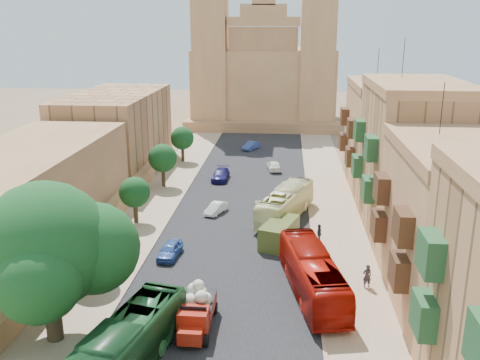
% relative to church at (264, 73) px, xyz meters
% --- Properties ---
extents(road_surface, '(14.00, 140.00, 0.01)m').
position_rel_church_xyz_m(road_surface, '(0.00, -48.61, -9.51)').
color(road_surface, black).
rests_on(road_surface, ground).
extents(sidewalk_east, '(5.00, 140.00, 0.01)m').
position_rel_church_xyz_m(sidewalk_east, '(9.50, -48.61, -9.51)').
color(sidewalk_east, tan).
rests_on(sidewalk_east, ground).
extents(sidewalk_west, '(5.00, 140.00, 0.01)m').
position_rel_church_xyz_m(sidewalk_west, '(-9.50, -48.61, -9.51)').
color(sidewalk_west, tan).
rests_on(sidewalk_west, ground).
extents(kerb_east, '(0.25, 140.00, 0.12)m').
position_rel_church_xyz_m(kerb_east, '(7.00, -48.61, -9.46)').
color(kerb_east, tan).
rests_on(kerb_east, ground).
extents(kerb_west, '(0.25, 140.00, 0.12)m').
position_rel_church_xyz_m(kerb_west, '(-7.00, -48.61, -9.46)').
color(kerb_west, tan).
rests_on(kerb_west, ground).
extents(townhouse_b, '(9.00, 14.00, 14.90)m').
position_rel_church_xyz_m(townhouse_b, '(15.95, -67.61, -3.86)').
color(townhouse_b, '#B07C4F').
rests_on(townhouse_b, ground).
extents(townhouse_c, '(9.00, 14.00, 17.40)m').
position_rel_church_xyz_m(townhouse_c, '(15.95, -53.61, -2.61)').
color(townhouse_c, tan).
rests_on(townhouse_c, ground).
extents(townhouse_d, '(9.00, 14.00, 15.90)m').
position_rel_church_xyz_m(townhouse_d, '(15.95, -39.61, -3.36)').
color(townhouse_d, '#B07C4F').
rests_on(townhouse_d, ground).
extents(west_wall, '(1.00, 40.00, 1.80)m').
position_rel_church_xyz_m(west_wall, '(-12.50, -58.61, -8.62)').
color(west_wall, '#B07C4F').
rests_on(west_wall, ground).
extents(west_building_low, '(10.00, 28.00, 8.40)m').
position_rel_church_xyz_m(west_building_low, '(-18.00, -60.61, -5.32)').
color(west_building_low, '#9C6C44').
rests_on(west_building_low, ground).
extents(west_building_mid, '(10.00, 22.00, 10.00)m').
position_rel_church_xyz_m(west_building_mid, '(-18.00, -34.61, -4.52)').
color(west_building_mid, tan).
rests_on(west_building_mid, ground).
extents(church, '(28.00, 22.50, 36.30)m').
position_rel_church_xyz_m(church, '(0.00, 0.00, 0.00)').
color(church, '#B07C4F').
rests_on(church, ground).
extents(ficus_tree, '(10.06, 9.25, 10.06)m').
position_rel_church_xyz_m(ficus_tree, '(-9.41, -74.61, -3.57)').
color(ficus_tree, '#382B1C').
rests_on(ficus_tree, ground).
extents(street_tree_a, '(3.44, 3.44, 5.29)m').
position_rel_church_xyz_m(street_tree_a, '(-10.00, -66.61, -5.97)').
color(street_tree_a, '#382B1C').
rests_on(street_tree_a, ground).
extents(street_tree_b, '(3.00, 3.00, 4.61)m').
position_rel_church_xyz_m(street_tree_b, '(-10.00, -54.61, -6.44)').
color(street_tree_b, '#382B1C').
rests_on(street_tree_b, ground).
extents(street_tree_c, '(3.36, 3.36, 5.17)m').
position_rel_church_xyz_m(street_tree_c, '(-10.00, -42.61, -6.06)').
color(street_tree_c, '#382B1C').
rests_on(street_tree_c, ground).
extents(street_tree_d, '(3.21, 3.21, 4.93)m').
position_rel_church_xyz_m(street_tree_d, '(-10.00, -30.61, -6.21)').
color(street_tree_d, '#382B1C').
rests_on(street_tree_d, ground).
extents(red_truck, '(2.08, 5.15, 2.99)m').
position_rel_church_xyz_m(red_truck, '(-0.99, -72.67, -8.20)').
color(red_truck, '#A01C0C').
rests_on(red_truck, ground).
extents(olive_pickup, '(3.64, 5.40, 2.05)m').
position_rel_church_xyz_m(olive_pickup, '(4.00, -58.61, -8.51)').
color(olive_pickup, '#4B5620').
rests_on(olive_pickup, ground).
extents(bus_green_north, '(5.26, 11.67, 3.16)m').
position_rel_church_xyz_m(bus_green_north, '(-4.25, -77.61, -7.93)').
color(bus_green_north, '#1F562A').
rests_on(bus_green_north, ground).
extents(bus_red_east, '(4.88, 11.71, 3.18)m').
position_rel_church_xyz_m(bus_red_east, '(6.50, -67.56, -7.93)').
color(bus_red_east, '#A81106').
rests_on(bus_red_east, ground).
extents(bus_cream_east, '(5.96, 11.25, 3.06)m').
position_rel_church_xyz_m(bus_cream_east, '(4.49, -52.12, -7.98)').
color(bus_cream_east, '#F8F3B5').
rests_on(bus_cream_east, ground).
extents(car_blue_a, '(1.82, 3.80, 1.25)m').
position_rel_church_xyz_m(car_blue_a, '(-5.00, -62.22, -8.89)').
color(car_blue_a, '#325AAC').
rests_on(car_blue_a, ground).
extents(car_white_a, '(2.22, 3.50, 1.09)m').
position_rel_church_xyz_m(car_white_a, '(-2.58, -51.34, -8.97)').
color(car_white_a, white).
rests_on(car_white_a, ground).
extents(car_cream, '(3.10, 4.98, 1.28)m').
position_rel_church_xyz_m(car_cream, '(2.61, -50.74, -8.87)').
color(car_cream, beige).
rests_on(car_cream, ground).
extents(car_dkblue, '(1.99, 4.66, 1.34)m').
position_rel_church_xyz_m(car_dkblue, '(-3.59, -39.31, -8.85)').
color(car_dkblue, '#151456').
rests_on(car_dkblue, ground).
extents(car_white_b, '(2.20, 4.07, 1.31)m').
position_rel_church_xyz_m(car_white_b, '(2.87, -34.32, -8.86)').
color(car_white_b, white).
rests_on(car_white_b, ground).
extents(car_blue_b, '(2.69, 3.89, 1.21)m').
position_rel_church_xyz_m(car_blue_b, '(-0.95, -22.51, -8.91)').
color(car_blue_b, '#334993').
rests_on(car_blue_b, ground).
extents(pedestrian_a, '(0.73, 0.56, 1.80)m').
position_rel_church_xyz_m(pedestrian_a, '(10.56, -66.13, -8.61)').
color(pedestrian_a, '#2B272E').
rests_on(pedestrian_a, ground).
extents(pedestrian_c, '(0.44, 1.03, 1.74)m').
position_rel_church_xyz_m(pedestrian_c, '(7.50, -58.06, -8.64)').
color(pedestrian_c, '#2C2C34').
rests_on(pedestrian_c, ground).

